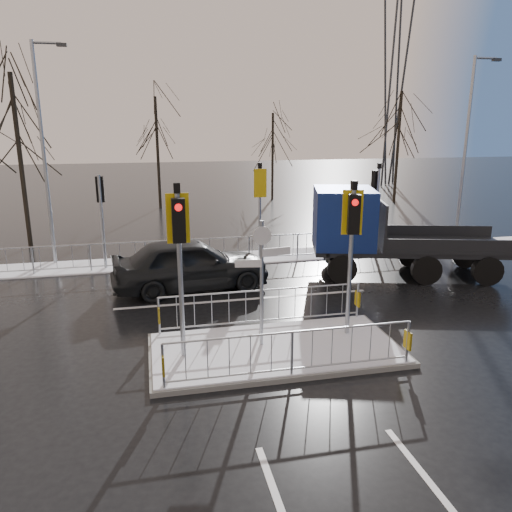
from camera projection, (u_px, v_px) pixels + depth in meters
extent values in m
plane|color=black|center=(275.00, 352.00, 12.07)|extent=(120.00, 120.00, 0.00)
cube|color=white|center=(222.00, 259.00, 20.18)|extent=(30.00, 2.00, 0.04)
cube|color=silver|center=(453.00, 511.00, 7.13)|extent=(0.12, 4.00, 0.01)
cube|color=silver|center=(245.00, 299.00, 15.65)|extent=(8.00, 0.15, 0.01)
cube|color=slate|center=(275.00, 350.00, 12.06)|extent=(6.00, 3.00, 0.12)
cube|color=white|center=(275.00, 347.00, 12.04)|extent=(5.85, 2.85, 0.03)
cube|color=gold|center=(163.00, 365.00, 10.04)|extent=(0.05, 0.28, 0.42)
cube|color=gold|center=(408.00, 340.00, 11.16)|extent=(0.05, 0.28, 0.42)
cube|color=gold|center=(159.00, 315.00, 12.64)|extent=(0.05, 0.28, 0.42)
cube|color=gold|center=(358.00, 299.00, 13.76)|extent=(0.05, 0.28, 0.42)
cylinder|color=#9AA1A9|center=(181.00, 279.00, 11.09)|extent=(0.11, 0.11, 3.80)
cube|color=black|center=(179.00, 221.00, 10.57)|extent=(0.28, 0.22, 0.95)
cylinder|color=red|center=(178.00, 207.00, 10.39)|extent=(0.16, 0.04, 0.16)
cube|color=#E4BA0D|center=(178.00, 218.00, 10.80)|extent=(0.50, 0.03, 1.10)
cube|color=black|center=(177.00, 188.00, 10.56)|extent=(0.14, 0.14, 0.22)
cylinder|color=#9AA1A9|center=(350.00, 265.00, 12.35)|extent=(0.11, 0.11, 3.70)
cube|color=black|center=(354.00, 214.00, 11.84)|extent=(0.33, 0.28, 0.95)
cylinder|color=red|center=(355.00, 202.00, 11.66)|extent=(0.16, 0.08, 0.16)
cube|color=#E4BA0D|center=(352.00, 212.00, 12.08)|extent=(0.49, 0.16, 1.10)
cube|color=black|center=(354.00, 185.00, 11.84)|extent=(0.14, 0.14, 0.22)
cylinder|color=#9AA1A9|center=(262.00, 285.00, 11.76)|extent=(0.09, 0.09, 3.10)
cube|color=silver|center=(276.00, 251.00, 11.63)|extent=(0.70, 0.14, 0.18)
cube|color=silver|center=(248.00, 263.00, 11.55)|extent=(0.62, 0.15, 0.18)
cylinder|color=silver|center=(262.00, 236.00, 11.42)|extent=(0.44, 0.03, 0.44)
cylinder|color=#9AA1A9|center=(102.00, 222.00, 18.50)|extent=(0.11, 0.11, 3.50)
cube|color=black|center=(100.00, 189.00, 18.35)|extent=(0.28, 0.22, 0.95)
cylinder|color=red|center=(100.00, 181.00, 18.38)|extent=(0.16, 0.04, 0.16)
cylinder|color=#9AA1A9|center=(260.00, 215.00, 19.73)|extent=(0.11, 0.11, 3.60)
cube|color=black|center=(259.00, 182.00, 19.57)|extent=(0.28, 0.22, 0.95)
cylinder|color=red|center=(258.00, 174.00, 19.60)|extent=(0.16, 0.04, 0.16)
cube|color=#E4BA0D|center=(260.00, 183.00, 19.34)|extent=(0.50, 0.03, 1.10)
cube|color=black|center=(260.00, 166.00, 19.23)|extent=(0.14, 0.14, 0.22)
cylinder|color=#9AA1A9|center=(377.00, 211.00, 20.78)|extent=(0.11, 0.11, 3.50)
cube|color=black|center=(375.00, 182.00, 20.62)|extent=(0.33, 0.28, 0.95)
cylinder|color=red|center=(374.00, 174.00, 20.64)|extent=(0.16, 0.08, 0.16)
cube|color=black|center=(379.00, 166.00, 20.29)|extent=(0.14, 0.14, 0.22)
imported|color=black|center=(191.00, 264.00, 16.42)|extent=(5.32, 2.63, 1.74)
cylinder|color=black|center=(342.00, 269.00, 17.15)|extent=(1.07, 0.57, 1.02)
cylinder|color=black|center=(336.00, 253.00, 19.21)|extent=(1.07, 0.57, 1.02)
cylinder|color=black|center=(426.00, 270.00, 17.00)|extent=(1.07, 0.57, 1.02)
cylinder|color=black|center=(411.00, 254.00, 19.07)|extent=(1.07, 0.57, 1.02)
cylinder|color=black|center=(487.00, 271.00, 16.90)|extent=(1.07, 0.57, 1.02)
cylinder|color=black|center=(465.00, 254.00, 18.97)|extent=(1.07, 0.57, 1.02)
cube|color=black|center=(408.00, 248.00, 17.93)|extent=(7.12, 4.05, 0.16)
cube|color=navy|center=(343.00, 217.00, 17.76)|extent=(2.62, 2.90, 2.04)
cube|color=black|center=(372.00, 206.00, 17.60)|extent=(0.58, 1.98, 1.12)
cube|color=#2D3033|center=(325.00, 248.00, 18.08)|extent=(0.74, 2.30, 0.36)
cube|color=black|center=(440.00, 245.00, 17.84)|extent=(4.98, 3.55, 0.12)
cube|color=black|center=(379.00, 222.00, 17.73)|extent=(0.73, 2.38, 1.53)
cylinder|color=black|center=(21.00, 163.00, 21.24)|extent=(0.20, 0.20, 7.36)
cylinder|color=black|center=(158.00, 154.00, 31.50)|extent=(0.19, 0.19, 6.90)
cylinder|color=black|center=(273.00, 157.00, 35.17)|extent=(0.16, 0.16, 5.98)
cylinder|color=black|center=(398.00, 148.00, 33.82)|extent=(0.20, 0.20, 7.36)
cylinder|color=#9AA1A9|center=(465.00, 156.00, 21.22)|extent=(0.14, 0.14, 8.00)
cylinder|color=#9AA1A9|center=(486.00, 58.00, 20.31)|extent=(1.00, 0.10, 0.10)
cube|color=#2D3033|center=(497.00, 60.00, 20.43)|extent=(0.35, 0.18, 0.12)
cylinder|color=#9AA1A9|center=(44.00, 158.00, 18.61)|extent=(0.14, 0.14, 8.20)
cylinder|color=#9AA1A9|center=(47.00, 43.00, 17.67)|extent=(1.00, 0.10, 0.10)
cube|color=#2D3033|center=(62.00, 45.00, 17.79)|extent=(0.35, 0.18, 0.12)
cylinder|color=#2D3033|center=(398.00, 65.00, 42.18)|extent=(1.18, 1.18, 19.97)
cylinder|color=#2D3033|center=(385.00, 65.00, 41.93)|extent=(1.18, 1.18, 19.97)
cylinder|color=#2D3033|center=(405.00, 64.00, 41.05)|extent=(1.18, 1.18, 19.97)
cylinder|color=#2D3033|center=(392.00, 63.00, 40.80)|extent=(1.18, 1.18, 19.97)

